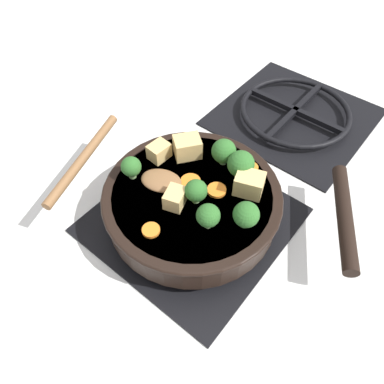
% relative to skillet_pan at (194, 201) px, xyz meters
% --- Properties ---
extents(ground_plane, '(2.40, 2.40, 0.00)m').
position_rel_skillet_pan_xyz_m(ground_plane, '(-0.00, -0.00, -0.06)').
color(ground_plane, silver).
extents(front_burner_grate, '(0.31, 0.31, 0.03)m').
position_rel_skillet_pan_xyz_m(front_burner_grate, '(-0.00, -0.00, -0.04)').
color(front_burner_grate, black).
rests_on(front_burner_grate, ground_plane).
extents(rear_burner_grate, '(0.31, 0.31, 0.03)m').
position_rel_skillet_pan_xyz_m(rear_burner_grate, '(-0.00, 0.36, -0.04)').
color(rear_burner_grate, black).
rests_on(rear_burner_grate, ground_plane).
extents(skillet_pan, '(0.42, 0.36, 0.05)m').
position_rel_skillet_pan_xyz_m(skillet_pan, '(0.00, 0.00, 0.00)').
color(skillet_pan, black).
rests_on(skillet_pan, front_burner_grate).
extents(wooden_spoon, '(0.22, 0.21, 0.02)m').
position_rel_skillet_pan_xyz_m(wooden_spoon, '(-0.13, -0.04, 0.03)').
color(wooden_spoon, brown).
rests_on(wooden_spoon, skillet_pan).
extents(tofu_cube_center_large, '(0.04, 0.04, 0.03)m').
position_rel_skillet_pan_xyz_m(tofu_cube_center_large, '(-0.01, -0.04, 0.04)').
color(tofu_cube_center_large, '#DBB770').
rests_on(tofu_cube_center_large, skillet_pan).
extents(tofu_cube_near_handle, '(0.05, 0.05, 0.04)m').
position_rel_skillet_pan_xyz_m(tofu_cube_near_handle, '(0.07, 0.06, 0.04)').
color(tofu_cube_near_handle, '#DBB770').
rests_on(tofu_cube_near_handle, skillet_pan).
extents(tofu_cube_east_chunk, '(0.03, 0.04, 0.03)m').
position_rel_skillet_pan_xyz_m(tofu_cube_east_chunk, '(-0.10, 0.02, 0.04)').
color(tofu_cube_east_chunk, '#DBB770').
rests_on(tofu_cube_east_chunk, skillet_pan).
extents(tofu_cube_west_chunk, '(0.06, 0.06, 0.04)m').
position_rel_skillet_pan_xyz_m(tofu_cube_west_chunk, '(-0.06, 0.06, 0.04)').
color(tofu_cube_west_chunk, '#DBB770').
rests_on(tofu_cube_west_chunk, skillet_pan).
extents(broccoli_floret_near_spoon, '(0.04, 0.04, 0.05)m').
position_rel_skillet_pan_xyz_m(broccoli_floret_near_spoon, '(0.04, 0.07, 0.05)').
color(broccoli_floret_near_spoon, '#709956').
rests_on(broccoli_floret_near_spoon, skillet_pan).
extents(broccoli_floret_center_top, '(0.04, 0.04, 0.04)m').
position_rel_skillet_pan_xyz_m(broccoli_floret_center_top, '(0.06, -0.04, 0.05)').
color(broccoli_floret_center_top, '#709956').
rests_on(broccoli_floret_center_top, skillet_pan).
extents(broccoli_floret_east_rim, '(0.04, 0.04, 0.05)m').
position_rel_skillet_pan_xyz_m(broccoli_floret_east_rim, '(-0.00, 0.08, 0.05)').
color(broccoli_floret_east_rim, '#709956').
rests_on(broccoli_floret_east_rim, skillet_pan).
extents(broccoli_floret_west_rim, '(0.03, 0.03, 0.04)m').
position_rel_skillet_pan_xyz_m(broccoli_floret_west_rim, '(-0.10, -0.04, 0.05)').
color(broccoli_floret_west_rim, '#709956').
rests_on(broccoli_floret_west_rim, skillet_pan).
extents(broccoli_floret_north_edge, '(0.04, 0.04, 0.04)m').
position_rel_skillet_pan_xyz_m(broccoli_floret_north_edge, '(0.01, -0.01, 0.05)').
color(broccoli_floret_north_edge, '#709956').
rests_on(broccoli_floret_north_edge, skillet_pan).
extents(broccoli_floret_south_cluster, '(0.04, 0.04, 0.05)m').
position_rel_skillet_pan_xyz_m(broccoli_floret_south_cluster, '(0.10, -0.00, 0.05)').
color(broccoli_floret_south_cluster, '#709956').
rests_on(broccoli_floret_south_cluster, skillet_pan).
extents(carrot_slice_orange_thin, '(0.03, 0.03, 0.01)m').
position_rel_skillet_pan_xyz_m(carrot_slice_orange_thin, '(-0.00, -0.10, 0.03)').
color(carrot_slice_orange_thin, orange).
rests_on(carrot_slice_orange_thin, skillet_pan).
extents(carrot_slice_near_center, '(0.03, 0.03, 0.01)m').
position_rel_skillet_pan_xyz_m(carrot_slice_near_center, '(-0.02, 0.01, 0.03)').
color(carrot_slice_near_center, orange).
rests_on(carrot_slice_near_center, skillet_pan).
extents(carrot_slice_edge_slice, '(0.03, 0.03, 0.01)m').
position_rel_skillet_pan_xyz_m(carrot_slice_edge_slice, '(0.03, 0.02, 0.03)').
color(carrot_slice_edge_slice, orange).
rests_on(carrot_slice_edge_slice, skillet_pan).
extents(carrot_slice_under_broccoli, '(0.03, 0.03, 0.01)m').
position_rel_skillet_pan_xyz_m(carrot_slice_under_broccoli, '(0.04, 0.10, 0.03)').
color(carrot_slice_under_broccoli, orange).
rests_on(carrot_slice_under_broccoli, skillet_pan).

